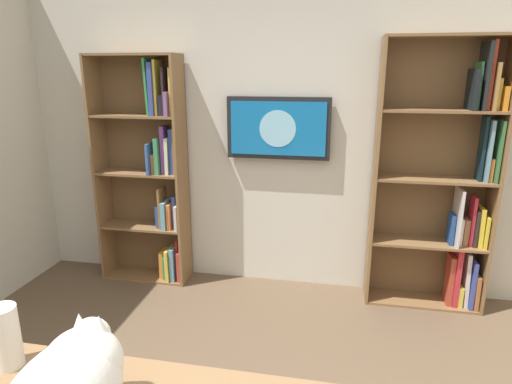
{
  "coord_description": "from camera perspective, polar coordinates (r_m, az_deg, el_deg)",
  "views": [
    {
      "loc": [
        -0.48,
        1.37,
        1.84
      ],
      "look_at": [
        -0.0,
        -1.1,
        1.13
      ],
      "focal_mm": 30.61,
      "sensor_mm": 36.0,
      "label": 1
    }
  ],
  "objects": [
    {
      "name": "bookshelf_right",
      "position": [
        3.88,
        -13.41,
        2.39
      ],
      "size": [
        0.77,
        0.28,
        1.97
      ],
      "color": "brown",
      "rests_on": "ground"
    },
    {
      "name": "wall_mounted_tv",
      "position": [
        3.58,
        2.93,
        8.33
      ],
      "size": [
        0.84,
        0.07,
        0.5
      ],
      "color": "black"
    },
    {
      "name": "paper_towel_roll",
      "position": [
        1.99,
        -29.97,
        -16.11
      ],
      "size": [
        0.11,
        0.11,
        0.25
      ],
      "primitive_type": "cylinder",
      "color": "white",
      "rests_on": "desk"
    },
    {
      "name": "wall_back",
      "position": [
        3.67,
        3.37,
        7.99
      ],
      "size": [
        4.52,
        0.06,
        2.7
      ],
      "primitive_type": "cube",
      "color": "beige",
      "rests_on": "ground"
    },
    {
      "name": "bookshelf_left",
      "position": [
        3.63,
        23.71,
        0.87
      ],
      "size": [
        0.89,
        0.28,
        2.08
      ],
      "color": "brown",
      "rests_on": "ground"
    }
  ]
}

